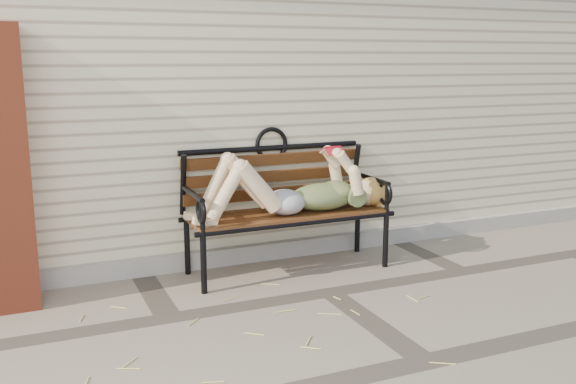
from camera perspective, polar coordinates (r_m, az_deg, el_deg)
name	(u,v)px	position (r m, az deg, el deg)	size (l,w,h in m)	color
ground	(330,292)	(5.00, 3.76, -8.90)	(80.00, 80.00, 0.00)	gray
house_wall	(212,82)	(7.47, -6.75, 9.71)	(8.00, 4.00, 3.00)	beige
foundation_strip	(281,249)	(5.81, -0.60, -5.11)	(8.00, 0.10, 0.15)	#B0AC9F
garden_bench	(283,191)	(5.41, -0.47, 0.07)	(1.83, 0.73, 1.18)	black
reading_woman	(291,190)	(5.28, 0.29, 0.21)	(1.72, 0.39, 0.54)	#0B434F
straw_scatter	(273,340)	(4.19, -1.34, -13.01)	(2.90, 1.56, 0.01)	#E0CF6D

